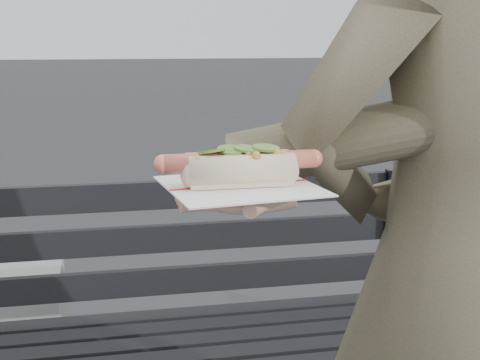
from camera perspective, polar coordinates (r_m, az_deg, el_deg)
The scene contains 3 objects.
park_bench at distance 1.89m, azimuth -5.76°, elevation -11.31°, with size 1.50×0.44×0.88m.
person at distance 1.18m, azimuth 18.04°, elevation -8.72°, with size 0.63×0.41×1.73m, color #433D2C.
held_hotdog at distance 0.99m, azimuth 10.07°, elevation 3.17°, with size 0.63×0.32×0.20m.
Camera 1 is at (-0.15, -0.89, 1.27)m, focal length 50.00 mm.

